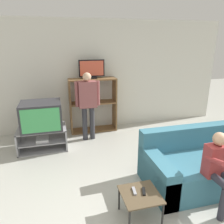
# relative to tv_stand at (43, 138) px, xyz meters

# --- Properties ---
(wall_back) EXTENTS (6.40, 0.06, 2.60)m
(wall_back) POSITION_rel_tv_stand_xyz_m (1.37, 0.93, 1.08)
(wall_back) COLOR silver
(wall_back) RESTS_ON ground_plane
(tv_stand) EXTENTS (0.95, 0.59, 0.45)m
(tv_stand) POSITION_rel_tv_stand_xyz_m (0.00, 0.00, 0.00)
(tv_stand) COLOR #939399
(tv_stand) RESTS_ON ground_plane
(television_main) EXTENTS (0.77, 0.61, 0.54)m
(television_main) POSITION_rel_tv_stand_xyz_m (0.02, -0.01, 0.50)
(television_main) COLOR #2D2D33
(television_main) RESTS_ON tv_stand
(media_shelf) EXTENTS (1.10, 0.36, 1.29)m
(media_shelf) POSITION_rel_tv_stand_xyz_m (1.17, 0.68, 0.44)
(media_shelf) COLOR brown
(media_shelf) RESTS_ON ground_plane
(television_flat) EXTENTS (0.59, 0.20, 0.42)m
(television_flat) POSITION_rel_tv_stand_xyz_m (1.17, 0.70, 1.27)
(television_flat) COLOR black
(television_flat) RESTS_ON media_shelf
(snack_table) EXTENTS (0.46, 0.46, 0.36)m
(snack_table) POSITION_rel_tv_stand_xyz_m (1.22, -2.25, 0.10)
(snack_table) COLOR brown
(snack_table) RESTS_ON ground_plane
(remote_control_black) EXTENTS (0.08, 0.15, 0.02)m
(remote_control_black) POSITION_rel_tv_stand_xyz_m (1.28, -2.23, 0.15)
(remote_control_black) COLOR black
(remote_control_black) RESTS_ON snack_table
(remote_control_white) EXTENTS (0.06, 0.15, 0.02)m
(remote_control_white) POSITION_rel_tv_stand_xyz_m (1.17, -2.19, 0.15)
(remote_control_white) COLOR gray
(remote_control_white) RESTS_ON snack_table
(couch) EXTENTS (1.79, 0.94, 0.81)m
(couch) POSITION_rel_tv_stand_xyz_m (2.44, -1.78, 0.06)
(couch) COLOR teal
(couch) RESTS_ON ground_plane
(person_standing_adult) EXTENTS (0.53, 0.20, 1.50)m
(person_standing_adult) POSITION_rel_tv_stand_xyz_m (0.98, 0.21, 0.68)
(person_standing_adult) COLOR #2D2D33
(person_standing_adult) RESTS_ON ground_plane
(person_seated_child) EXTENTS (0.33, 0.43, 1.04)m
(person_seated_child) POSITION_rel_tv_stand_xyz_m (2.26, -2.31, 0.39)
(person_seated_child) COLOR #2D2D38
(person_seated_child) RESTS_ON ground_plane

